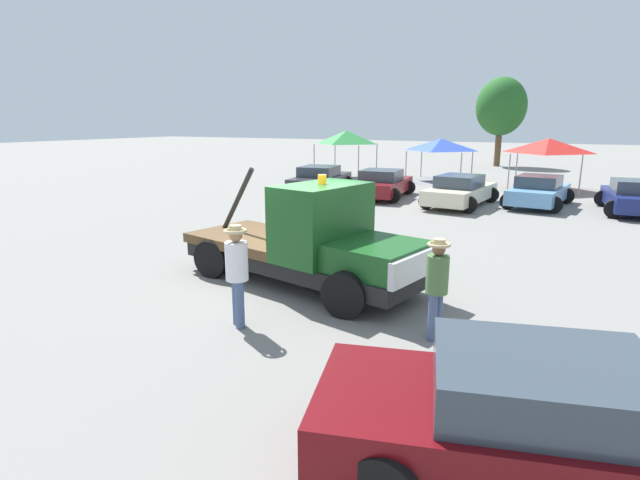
{
  "coord_description": "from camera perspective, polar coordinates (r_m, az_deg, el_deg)",
  "views": [
    {
      "loc": [
        5.35,
        -9.37,
        3.58
      ],
      "look_at": [
        0.5,
        0.0,
        1.05
      ],
      "focal_mm": 28.0,
      "sensor_mm": 36.0,
      "label": 1
    }
  ],
  "objects": [
    {
      "name": "traffic_cone",
      "position": [
        14.29,
        5.12,
        -0.03
      ],
      "size": [
        0.4,
        0.4,
        0.55
      ],
      "color": "black",
      "rests_on": "ground"
    },
    {
      "name": "parked_car_cream",
      "position": [
        22.28,
        15.74,
        5.43
      ],
      "size": [
        2.76,
        4.91,
        1.34
      ],
      "rotation": [
        0.0,
        0.0,
        1.46
      ],
      "color": "beige",
      "rests_on": "ground"
    },
    {
      "name": "parked_car_skyblue",
      "position": [
        23.26,
        23.71,
        5.11
      ],
      "size": [
        2.76,
        4.49,
        1.34
      ],
      "rotation": [
        0.0,
        0.0,
        1.45
      ],
      "color": "#669ED1",
      "rests_on": "ground"
    },
    {
      "name": "ground_plane",
      "position": [
        11.36,
        -2.25,
        -4.88
      ],
      "size": [
        160.0,
        160.0,
        0.0
      ],
      "primitive_type": "plane",
      "color": "gray"
    },
    {
      "name": "person_at_hood",
      "position": [
        8.82,
        -9.48,
        -3.13
      ],
      "size": [
        0.41,
        0.41,
        1.84
      ],
      "rotation": [
        0.0,
        0.0,
        4.01
      ],
      "color": "#475B84",
      "rests_on": "ground"
    },
    {
      "name": "canopy_tent_green",
      "position": [
        32.6,
        3.02,
        11.64
      ],
      "size": [
        3.12,
        3.12,
        2.97
      ],
      "color": "#9E9EA3",
      "rests_on": "ground"
    },
    {
      "name": "foreground_car",
      "position": [
        5.8,
        25.81,
        -18.32
      ],
      "size": [
        5.35,
        3.12,
        1.34
      ],
      "rotation": [
        0.0,
        0.0,
        0.26
      ],
      "color": "#5B0A0F",
      "rests_on": "ground"
    },
    {
      "name": "parked_car_charcoal",
      "position": [
        25.76,
        0.03,
        6.96
      ],
      "size": [
        2.97,
        5.08,
        1.34
      ],
      "rotation": [
        0.0,
        0.0,
        1.71
      ],
      "color": "#2D2D33",
      "rests_on": "ground"
    },
    {
      "name": "tow_truck",
      "position": [
        10.86,
        -0.85,
        -0.45
      ],
      "size": [
        6.18,
        3.21,
        2.51
      ],
      "rotation": [
        0.0,
        0.0,
        -0.22
      ],
      "color": "black",
      "rests_on": "ground"
    },
    {
      "name": "tree_left",
      "position": [
        43.01,
        20.0,
        14.12
      ],
      "size": [
        3.87,
        3.87,
        6.92
      ],
      "color": "brown",
      "rests_on": "ground"
    },
    {
      "name": "parked_car_navy",
      "position": [
        23.24,
        32.34,
        4.15
      ],
      "size": [
        2.76,
        4.38,
        1.34
      ],
      "rotation": [
        0.0,
        0.0,
        1.67
      ],
      "color": "navy",
      "rests_on": "ground"
    },
    {
      "name": "parked_car_maroon",
      "position": [
        24.0,
        7.09,
        6.37
      ],
      "size": [
        2.77,
        4.6,
        1.34
      ],
      "rotation": [
        0.0,
        0.0,
        1.65
      ],
      "color": "maroon",
      "rests_on": "ground"
    },
    {
      "name": "canopy_tent_red",
      "position": [
        28.97,
        24.66,
        9.77
      ],
      "size": [
        3.35,
        3.35,
        2.69
      ],
      "color": "#9E9EA3",
      "rests_on": "ground"
    },
    {
      "name": "person_near_truck",
      "position": [
        8.45,
        13.23,
        -4.55
      ],
      "size": [
        0.38,
        0.38,
        1.72
      ],
      "rotation": [
        0.0,
        0.0,
        2.95
      ],
      "color": "#475B84",
      "rests_on": "ground"
    },
    {
      "name": "canopy_tent_blue",
      "position": [
        31.41,
        13.65,
        10.55
      ],
      "size": [
        3.29,
        3.29,
        2.53
      ],
      "color": "#9E9EA3",
      "rests_on": "ground"
    }
  ]
}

